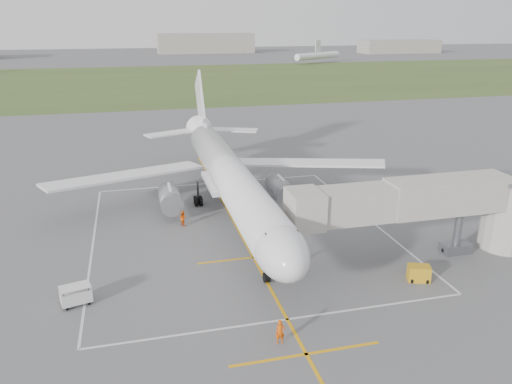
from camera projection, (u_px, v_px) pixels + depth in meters
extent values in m
plane|color=#575759|center=(231.00, 217.00, 53.47)|extent=(700.00, 700.00, 0.00)
cube|color=#3D5626|center=(157.00, 81.00, 172.62)|extent=(700.00, 120.00, 0.02)
cube|color=orange|center=(241.00, 235.00, 48.89)|extent=(0.25, 60.00, 0.01)
cube|color=orange|center=(306.00, 354.00, 31.47)|extent=(10.00, 0.25, 0.01)
cube|color=orange|center=(253.00, 257.00, 44.30)|extent=(10.00, 0.25, 0.01)
cube|color=silver|center=(213.00, 183.00, 64.47)|extent=(28.00, 0.20, 0.01)
cube|color=silver|center=(287.00, 319.00, 35.14)|extent=(28.00, 0.20, 0.01)
cube|color=silver|center=(93.00, 246.00, 46.57)|extent=(0.20, 32.00, 0.01)
cube|color=silver|center=(367.00, 218.00, 53.03)|extent=(0.20, 32.00, 0.01)
cylinder|color=white|center=(230.00, 177.00, 52.00)|extent=(3.80, 36.00, 3.80)
ellipsoid|color=white|center=(280.00, 249.00, 35.50)|extent=(3.80, 7.22, 3.80)
cube|color=black|center=(284.00, 241.00, 34.34)|extent=(2.40, 1.60, 0.99)
cone|color=white|center=(202.00, 132.00, 70.66)|extent=(3.80, 6.00, 3.80)
cube|color=white|center=(306.00, 163.00, 60.20)|extent=(17.93, 11.24, 1.23)
cube|color=white|center=(127.00, 175.00, 55.36)|extent=(17.93, 11.24, 1.23)
cube|color=white|center=(225.00, 182.00, 55.26)|extent=(4.20, 8.00, 0.50)
cube|color=white|center=(200.00, 101.00, 69.90)|extent=(0.30, 7.89, 8.65)
cube|color=white|center=(203.00, 125.00, 68.86)|extent=(0.35, 5.00, 1.20)
cube|color=white|center=(231.00, 130.00, 71.29)|extent=(7.85, 5.03, 0.20)
cube|color=white|center=(172.00, 133.00, 69.35)|extent=(7.85, 5.03, 0.20)
cylinder|color=gray|center=(280.00, 188.00, 56.57)|extent=(2.30, 4.20, 2.30)
cube|color=white|center=(281.00, 182.00, 56.04)|extent=(0.25, 2.40, 1.20)
cylinder|color=gray|center=(170.00, 197.00, 53.71)|extent=(2.30, 4.20, 2.30)
cube|color=white|center=(170.00, 191.00, 53.18)|extent=(0.25, 2.40, 1.20)
cylinder|color=black|center=(267.00, 267.00, 39.76)|extent=(0.18, 0.18, 2.60)
cylinder|color=black|center=(265.00, 278.00, 40.02)|extent=(0.28, 0.80, 0.80)
cylinder|color=black|center=(268.00, 277.00, 40.08)|extent=(0.28, 0.80, 0.80)
cylinder|color=black|center=(248.00, 189.00, 57.81)|extent=(0.22, 0.22, 2.80)
cylinder|color=black|center=(246.00, 198.00, 57.72)|extent=(0.32, 0.96, 0.96)
cylinder|color=black|center=(251.00, 197.00, 57.85)|extent=(0.32, 0.96, 0.96)
cylinder|color=black|center=(245.00, 196.00, 58.36)|extent=(0.32, 0.96, 0.96)
cylinder|color=black|center=(249.00, 195.00, 58.49)|extent=(0.32, 0.96, 0.96)
cylinder|color=black|center=(198.00, 193.00, 56.47)|extent=(0.22, 0.22, 2.80)
cylinder|color=black|center=(196.00, 202.00, 56.38)|extent=(0.32, 0.96, 0.96)
cylinder|color=black|center=(201.00, 202.00, 56.51)|extent=(0.32, 0.96, 0.96)
cylinder|color=black|center=(195.00, 200.00, 57.03)|extent=(0.32, 0.96, 0.96)
cylinder|color=black|center=(200.00, 200.00, 57.16)|extent=(0.32, 0.96, 0.96)
cube|color=#9C978C|center=(355.00, 204.00, 41.06)|extent=(11.09, 2.90, 2.80)
cube|color=#9C978C|center=(448.00, 195.00, 43.03)|extent=(11.09, 3.10, 3.00)
cube|color=#9C978C|center=(305.00, 209.00, 40.05)|extent=(2.60, 3.40, 3.00)
cylinder|color=#5C5F64|center=(458.00, 231.00, 44.56)|extent=(0.70, 0.70, 4.20)
cube|color=#5C5F64|center=(455.00, 248.00, 45.10)|extent=(2.60, 1.40, 0.90)
cylinder|color=#9C978C|center=(508.00, 215.00, 45.36)|extent=(4.40, 4.40, 6.40)
cylinder|color=black|center=(446.00, 250.00, 44.91)|extent=(0.70, 0.30, 0.70)
cylinder|color=black|center=(465.00, 248.00, 45.37)|extent=(0.70, 0.30, 0.70)
cube|color=gold|center=(419.00, 273.00, 40.19)|extent=(2.00, 1.64, 1.29)
cylinder|color=black|center=(412.00, 281.00, 39.95)|extent=(0.29, 0.42, 0.38)
cylinder|color=black|center=(427.00, 281.00, 39.84)|extent=(0.29, 0.42, 0.38)
cube|color=silver|center=(76.00, 296.00, 36.76)|extent=(2.41, 1.79, 0.95)
cube|color=silver|center=(75.00, 287.00, 36.52)|extent=(2.41, 1.79, 0.07)
cylinder|color=black|center=(65.00, 300.00, 35.88)|extent=(0.07, 0.07, 1.12)
cylinder|color=black|center=(89.00, 294.00, 36.66)|extent=(0.07, 0.07, 1.12)
cylinder|color=black|center=(62.00, 293.00, 36.74)|extent=(0.07, 0.07, 1.12)
cylinder|color=black|center=(86.00, 288.00, 37.52)|extent=(0.07, 0.07, 1.12)
cylinder|color=black|center=(67.00, 308.00, 36.20)|extent=(0.24, 0.37, 0.35)
cylinder|color=black|center=(89.00, 303.00, 36.90)|extent=(0.24, 0.37, 0.35)
cylinder|color=black|center=(65.00, 302.00, 36.99)|extent=(0.24, 0.37, 0.35)
cylinder|color=black|center=(86.00, 297.00, 37.69)|extent=(0.24, 0.37, 0.35)
imported|color=#D64C06|center=(280.00, 332.00, 32.28)|extent=(0.67, 0.49, 1.69)
imported|color=#DC4906|center=(183.00, 218.00, 50.96)|extent=(0.94, 0.98, 1.60)
cube|color=gray|center=(205.00, 43.00, 317.39)|extent=(60.00, 20.00, 12.00)
cube|color=gray|center=(399.00, 46.00, 318.23)|extent=(50.00, 18.00, 8.00)
cylinder|color=white|center=(318.00, 56.00, 242.79)|extent=(28.70, 19.91, 3.20)
cube|color=white|center=(318.00, 46.00, 241.32)|extent=(3.53, 2.40, 5.50)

